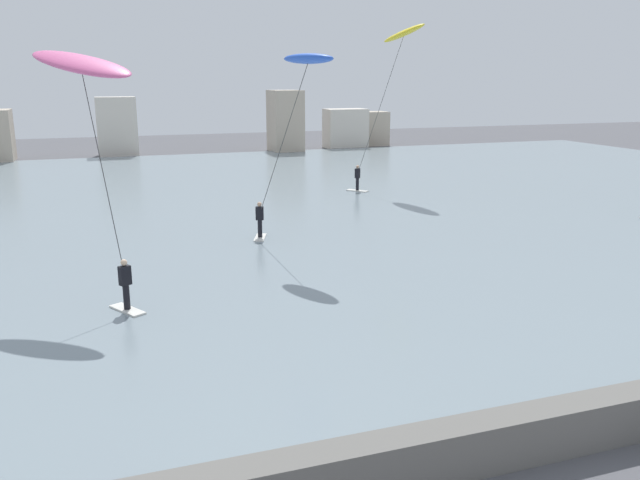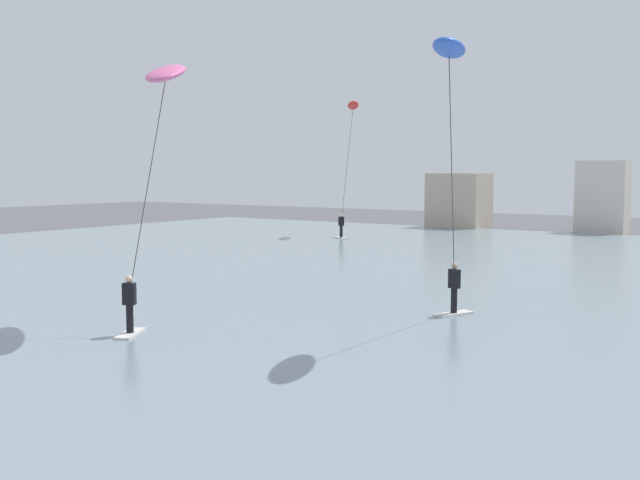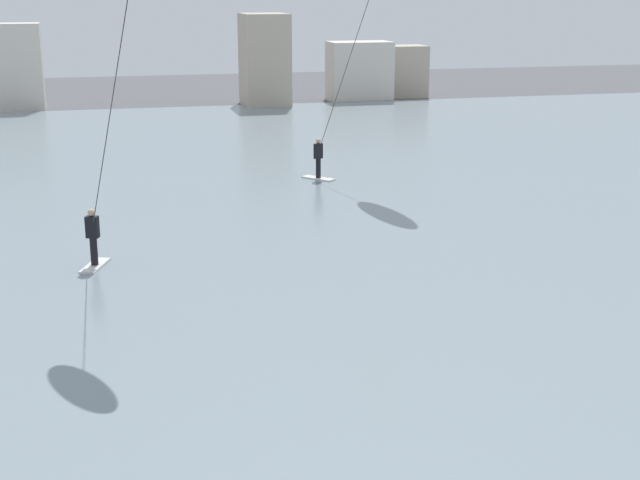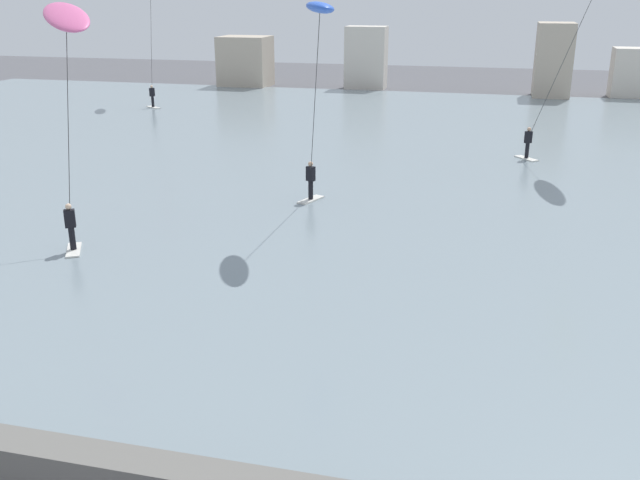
# 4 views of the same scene
# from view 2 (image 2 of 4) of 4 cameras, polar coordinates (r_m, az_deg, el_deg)

# --- Properties ---
(water_bay) EXTENTS (84.00, 52.00, 0.10)m
(water_bay) POSITION_cam_2_polar(r_m,az_deg,el_deg) (31.12, 20.80, -3.51)
(water_bay) COLOR gray
(water_bay) RESTS_ON ground
(kitesurfer_blue) EXTENTS (2.60, 5.42, 7.94)m
(kitesurfer_blue) POSITION_cam_2_polar(r_m,az_deg,el_deg) (20.81, 9.80, 11.45)
(kitesurfer_blue) COLOR silver
(kitesurfer_blue) RESTS_ON water_bay
(kitesurfer_pink) EXTENTS (3.62, 4.75, 8.11)m
(kitesurfer_pink) POSITION_cam_2_polar(r_m,az_deg,el_deg) (23.17, -11.78, 11.20)
(kitesurfer_pink) COLOR silver
(kitesurfer_pink) RESTS_ON water_bay
(kitesurfer_red) EXTENTS (2.72, 4.95, 9.47)m
(kitesurfer_red) POSITION_cam_2_polar(r_m,az_deg,el_deg) (53.33, 2.39, 8.79)
(kitesurfer_red) COLOR silver
(kitesurfer_red) RESTS_ON water_bay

